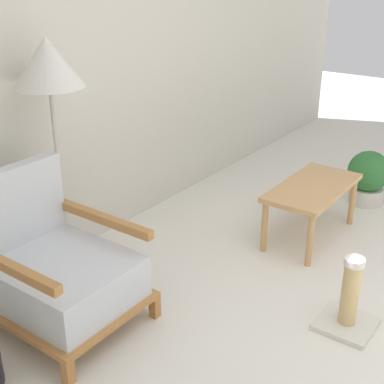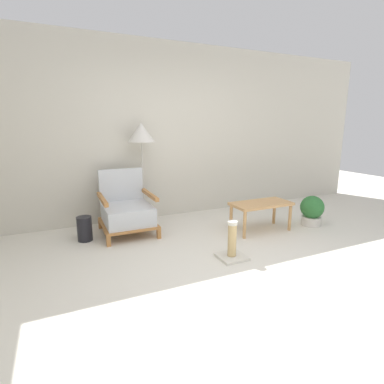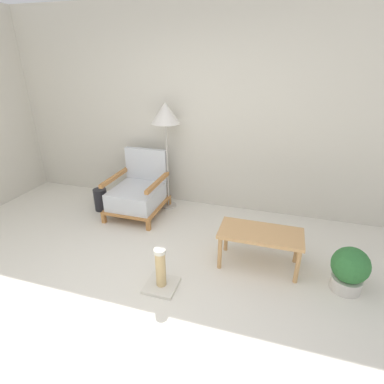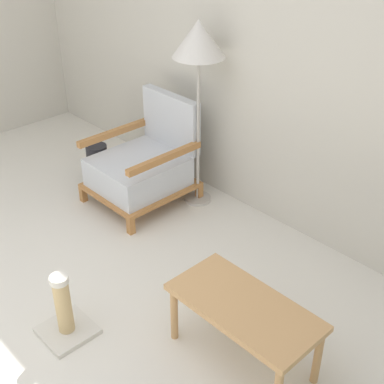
# 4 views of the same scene
# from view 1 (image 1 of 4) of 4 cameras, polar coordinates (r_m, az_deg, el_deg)

# --- Properties ---
(wall_back) EXTENTS (8.00, 0.06, 2.70)m
(wall_back) POSITION_cam_1_polar(r_m,az_deg,el_deg) (3.56, -12.69, 14.61)
(wall_back) COLOR beige
(wall_back) RESTS_ON ground_plane
(armchair) EXTENTS (0.70, 0.78, 0.85)m
(armchair) POSITION_cam_1_polar(r_m,az_deg,el_deg) (3.02, -14.09, -8.09)
(armchair) COLOR #B2753D
(armchair) RESTS_ON ground_plane
(floor_lamp) EXTENTS (0.39, 0.39, 1.50)m
(floor_lamp) POSITION_cam_1_polar(r_m,az_deg,el_deg) (3.08, -15.08, 12.31)
(floor_lamp) COLOR #B7B2A8
(floor_lamp) RESTS_ON ground_plane
(coffee_table) EXTENTS (0.84, 0.42, 0.41)m
(coffee_table) POSITION_cam_1_polar(r_m,az_deg,el_deg) (3.88, 12.74, -0.06)
(coffee_table) COLOR tan
(coffee_table) RESTS_ON ground_plane
(potted_plant) EXTENTS (0.34, 0.34, 0.45)m
(potted_plant) POSITION_cam_1_polar(r_m,az_deg,el_deg) (4.62, 18.26, 1.59)
(potted_plant) COLOR beige
(potted_plant) RESTS_ON ground_plane
(scratching_post) EXTENTS (0.30, 0.30, 0.43)m
(scratching_post) POSITION_cam_1_polar(r_m,az_deg,el_deg) (3.10, 16.35, -11.43)
(scratching_post) COLOR beige
(scratching_post) RESTS_ON ground_plane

